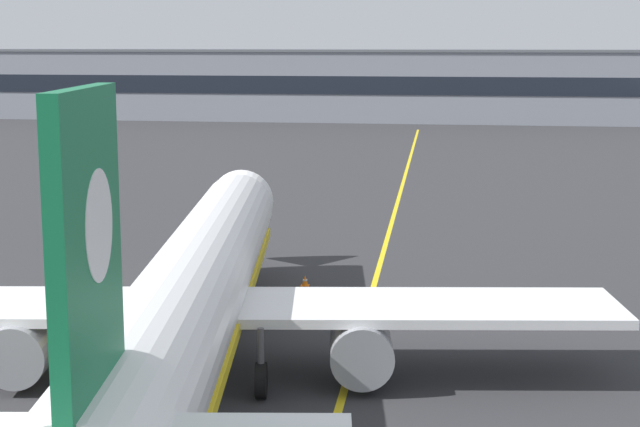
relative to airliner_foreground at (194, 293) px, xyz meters
The scene contains 4 objects.
taxiway_centreline 19.88m from the airliner_foreground, 74.95° to the left, with size 0.30×180.00×0.01m, color yellow.
airliner_foreground is the anchor object (origin of this frame).
safety_cone_by_nose_gear 15.48m from the airliner_foreground, 83.79° to the left, with size 0.44×0.44×0.55m.
terminal_building 124.47m from the airliner_foreground, 88.54° to the left, with size 170.11×12.40×11.29m.
Camera 1 is at (4.95, -23.57, 12.57)m, focal length 55.90 mm.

